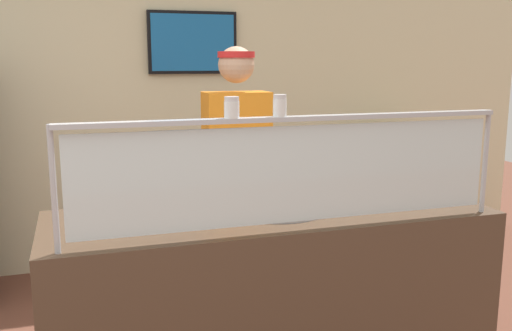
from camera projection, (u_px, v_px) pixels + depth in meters
name	position (u px, v px, depth m)	size (l,w,h in m)	color
shop_rear_unit	(186.00, 100.00, 4.69)	(6.56, 0.13, 2.70)	beige
serving_counter	(271.00, 303.00, 2.84)	(2.16, 0.74, 0.95)	#4C3828
sneeze_guard	(296.00, 160.00, 2.41)	(1.99, 0.06, 0.50)	#B2B5BC
pizza_tray	(278.00, 207.00, 2.79)	(0.49, 0.49, 0.04)	#9EA0A8
pizza_server	(271.00, 204.00, 2.75)	(0.07, 0.28, 0.01)	#ADAFB7
parmesan_shaker	(232.00, 109.00, 2.28)	(0.06, 0.06, 0.09)	white
pepper_flake_shaker	(280.00, 107.00, 2.34)	(0.06, 0.06, 0.09)	white
worker_figure	(238.00, 175.00, 3.36)	(0.41, 0.50, 1.76)	#23232D
prep_shelf	(398.00, 207.00, 4.94)	(0.70, 0.55, 0.82)	#B7BABF
pizza_box_stack	(401.00, 145.00, 4.84)	(0.50, 0.47, 0.27)	tan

